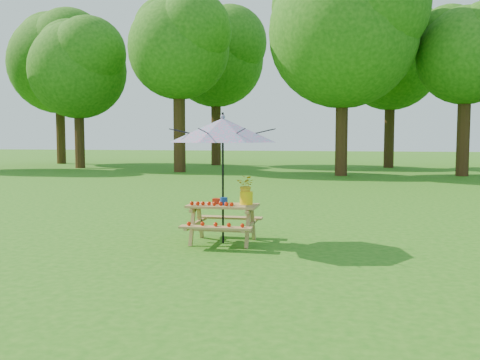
# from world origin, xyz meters

# --- Properties ---
(treeline) EXTENTS (60.00, 12.00, 16.00)m
(treeline) POSITION_xyz_m (0.00, 22.00, 8.00)
(treeline) COLOR #16520E
(treeline) RESTS_ON ground
(picnic_table) EXTENTS (1.20, 1.32, 0.67)m
(picnic_table) POSITION_xyz_m (-4.53, 3.85, 0.33)
(picnic_table) COLOR #A27949
(picnic_table) RESTS_ON ground
(patio_umbrella) EXTENTS (2.22, 2.22, 2.25)m
(patio_umbrella) POSITION_xyz_m (-4.53, 3.85, 1.95)
(patio_umbrella) COLOR black
(patio_umbrella) RESTS_ON ground
(produce_bins) EXTENTS (0.28, 0.39, 0.13)m
(produce_bins) POSITION_xyz_m (-4.57, 3.90, 0.72)
(produce_bins) COLOR #B7290E
(produce_bins) RESTS_ON picnic_table
(tomatoes_row) EXTENTS (0.77, 0.13, 0.07)m
(tomatoes_row) POSITION_xyz_m (-4.68, 3.67, 0.71)
(tomatoes_row) COLOR red
(tomatoes_row) RESTS_ON picnic_table
(flower_bucket) EXTENTS (0.35, 0.32, 0.50)m
(flower_bucket) POSITION_xyz_m (-4.14, 3.96, 0.94)
(flower_bucket) COLOR yellow
(flower_bucket) RESTS_ON picnic_table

